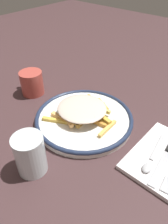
# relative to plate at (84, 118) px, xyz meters

# --- Properties ---
(ground_plane) EXTENTS (2.60, 2.60, 0.00)m
(ground_plane) POSITION_rel_plate_xyz_m (0.00, 0.00, -0.01)
(ground_plane) COLOR #3F2A2B
(plate) EXTENTS (0.30, 0.30, 0.02)m
(plate) POSITION_rel_plate_xyz_m (0.00, 0.00, 0.00)
(plate) COLOR white
(plate) RESTS_ON ground_plane
(fries_heap) EXTENTS (0.19, 0.20, 0.04)m
(fries_heap) POSITION_rel_plate_xyz_m (0.01, -0.00, 0.03)
(fries_heap) COLOR gold
(fries_heap) RESTS_ON plate
(napkin) EXTENTS (0.16, 0.22, 0.01)m
(napkin) POSITION_rel_plate_xyz_m (-0.25, -0.02, -0.01)
(napkin) COLOR white
(napkin) RESTS_ON ground_plane
(knife) EXTENTS (0.04, 0.21, 0.01)m
(knife) POSITION_rel_plate_xyz_m (-0.25, -0.04, 0.00)
(knife) COLOR black
(knife) RESTS_ON napkin
(spoon) EXTENTS (0.04, 0.15, 0.01)m
(spoon) POSITION_rel_plate_xyz_m (-0.23, 0.01, 0.00)
(spoon) COLOR silver
(spoon) RESTS_ON napkin
(water_glass) EXTENTS (0.07, 0.07, 0.10)m
(water_glass) POSITION_rel_plate_xyz_m (-0.02, 0.22, 0.04)
(water_glass) COLOR silver
(water_glass) RESTS_ON ground_plane
(coffee_mug) EXTENTS (0.11, 0.08, 0.08)m
(coffee_mug) POSITION_rel_plate_xyz_m (0.25, -0.00, 0.03)
(coffee_mug) COLOR #B7463C
(coffee_mug) RESTS_ON ground_plane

